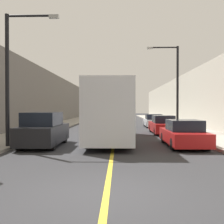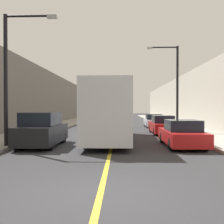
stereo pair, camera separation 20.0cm
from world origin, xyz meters
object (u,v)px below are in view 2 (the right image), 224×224
(car_right_far, at_px, (153,121))
(street_lamp_right, at_px, (174,82))
(bus, at_px, (110,111))
(car_right_mid, at_px, (162,125))
(street_lamp_left, at_px, (11,70))
(car_right_near, at_px, (182,134))
(parked_suv_left, at_px, (42,131))

(car_right_far, distance_m, street_lamp_right, 7.07)
(bus, relative_size, car_right_mid, 2.17)
(car_right_far, relative_size, street_lamp_left, 0.68)
(car_right_near, bearing_deg, bus, 148.39)
(car_right_mid, relative_size, car_right_far, 1.03)
(bus, distance_m, parked_suv_left, 4.61)
(bus, height_order, parked_suv_left, bus)
(bus, relative_size, street_lamp_left, 1.53)
(street_lamp_left, height_order, street_lamp_right, street_lamp_right)
(parked_suv_left, xyz_separation_m, car_right_near, (7.68, 0.16, -0.20))
(bus, distance_m, street_lamp_left, 6.49)
(car_right_mid, relative_size, street_lamp_left, 0.70)
(car_right_mid, relative_size, street_lamp_right, 0.65)
(bus, xyz_separation_m, parked_suv_left, (-3.61, -2.66, -1.03))
(street_lamp_left, bearing_deg, car_right_far, 59.27)
(car_right_mid, bearing_deg, parked_suv_left, -136.77)
(bus, bearing_deg, street_lamp_right, 48.41)
(bus, distance_m, car_right_mid, 6.31)
(car_right_near, distance_m, street_lamp_left, 9.70)
(parked_suv_left, height_order, car_right_far, parked_suv_left)
(car_right_far, bearing_deg, car_right_near, -90.99)
(bus, bearing_deg, parked_suv_left, -143.65)
(parked_suv_left, distance_m, street_lamp_left, 3.60)
(street_lamp_left, distance_m, street_lamp_right, 14.16)
(car_right_mid, xyz_separation_m, car_right_far, (0.19, 7.37, -0.03))
(car_right_near, bearing_deg, car_right_mid, 89.53)
(car_right_near, height_order, street_lamp_left, street_lamp_left)
(car_right_mid, bearing_deg, car_right_near, -90.47)
(street_lamp_right, bearing_deg, street_lamp_left, -136.92)
(bus, distance_m, car_right_far, 12.80)
(parked_suv_left, xyz_separation_m, street_lamp_right, (9.01, 8.74, 3.51))
(bus, distance_m, street_lamp_right, 8.50)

